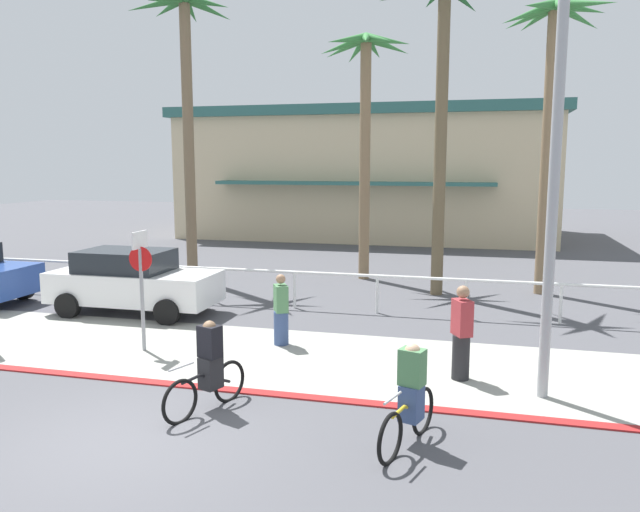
% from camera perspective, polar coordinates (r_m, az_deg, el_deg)
% --- Properties ---
extents(ground_plane, '(80.00, 80.00, 0.00)m').
position_cam_1_polar(ground_plane, '(18.60, -1.01, -3.75)').
color(ground_plane, '#4C4C51').
extents(sidewalk_strip, '(44.00, 4.00, 0.02)m').
position_cam_1_polar(sidewalk_strip, '(13.28, -7.79, -8.84)').
color(sidewalk_strip, '#9E9E93').
rests_on(sidewalk_strip, ground).
extents(curb_paint, '(44.00, 0.24, 0.03)m').
position_cam_1_polar(curb_paint, '(11.56, -11.62, -11.60)').
color(curb_paint, maroon).
rests_on(curb_paint, ground).
extents(building_backdrop, '(19.68, 11.39, 6.75)m').
position_cam_1_polar(building_backdrop, '(35.01, 4.70, 7.60)').
color(building_backdrop, beige).
rests_on(building_backdrop, ground).
extents(rail_fence, '(23.00, 0.08, 1.04)m').
position_cam_1_polar(rail_fence, '(17.02, -2.36, -2.03)').
color(rail_fence, white).
rests_on(rail_fence, ground).
extents(stop_sign_bike_lane, '(0.52, 0.56, 2.56)m').
position_cam_1_polar(stop_sign_bike_lane, '(13.50, -16.09, -1.54)').
color(stop_sign_bike_lane, gray).
rests_on(stop_sign_bike_lane, ground).
extents(streetlight_curb, '(0.24, 2.54, 7.50)m').
position_cam_1_polar(streetlight_curb, '(10.57, 20.98, 9.69)').
color(streetlight_curb, '#9EA0A5').
rests_on(streetlight_curb, ground).
extents(palm_tree_0, '(3.29, 3.50, 9.37)m').
position_cam_1_polar(palm_tree_0, '(21.65, -12.18, 15.99)').
color(palm_tree_0, '#756047').
rests_on(palm_tree_0, ground).
extents(palm_tree_1, '(3.04, 3.40, 8.17)m').
position_cam_1_polar(palm_tree_1, '(21.32, 4.10, 14.67)').
color(palm_tree_1, '#846B4C').
rests_on(palm_tree_1, ground).
extents(palm_tree_2, '(3.30, 2.85, 9.12)m').
position_cam_1_polar(palm_tree_2, '(19.03, 11.08, 15.72)').
color(palm_tree_2, brown).
rests_on(palm_tree_2, ground).
extents(palm_tree_3, '(3.13, 3.27, 8.60)m').
position_cam_1_polar(palm_tree_3, '(19.97, 20.48, 15.47)').
color(palm_tree_3, '#846B4C').
rests_on(palm_tree_3, ground).
extents(car_white_1, '(4.40, 2.02, 1.69)m').
position_cam_1_polar(car_white_1, '(17.14, -16.81, -2.21)').
color(car_white_1, white).
rests_on(car_white_1, ground).
extents(cyclist_black_0, '(0.69, 1.73, 1.50)m').
position_cam_1_polar(cyclist_black_0, '(10.29, -10.20, -10.10)').
color(cyclist_black_0, black).
rests_on(cyclist_black_0, ground).
extents(cyclist_yellow_1, '(0.61, 1.75, 1.50)m').
position_cam_1_polar(cyclist_yellow_1, '(9.03, 8.27, -12.75)').
color(cyclist_yellow_1, black).
rests_on(cyclist_yellow_1, ground).
extents(pedestrian_0, '(0.44, 0.48, 1.58)m').
position_cam_1_polar(pedestrian_0, '(13.60, -3.60, -5.24)').
color(pedestrian_0, '#384C7A').
rests_on(pedestrian_0, ground).
extents(pedestrian_1, '(0.43, 0.48, 1.77)m').
position_cam_1_polar(pedestrian_1, '(11.71, 12.85, -7.21)').
color(pedestrian_1, '#232326').
rests_on(pedestrian_1, ground).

